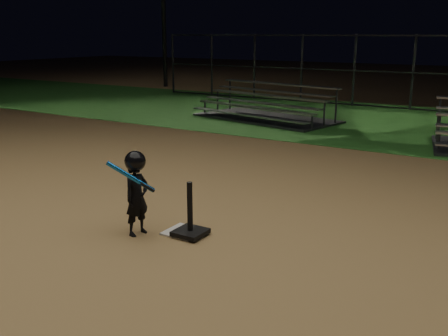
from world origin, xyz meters
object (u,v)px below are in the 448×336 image
at_px(batting_tee, 190,225).
at_px(child_batter, 136,191).
at_px(home_plate, 184,232).
at_px(bleacher_left, 265,112).

relative_size(batting_tee, child_batter, 0.63).
height_order(home_plate, bleacher_left, bleacher_left).
bearing_deg(child_batter, bleacher_left, 25.01).
bearing_deg(home_plate, child_batter, -144.31).
bearing_deg(batting_tee, home_plate, 160.15).
bearing_deg(child_batter, batting_tee, -57.01).
bearing_deg(home_plate, bleacher_left, 110.66).
distance_m(home_plate, child_batter, 0.82).
bearing_deg(bleacher_left, child_batter, -60.70).
xyz_separation_m(child_batter, bleacher_left, (-2.79, 9.00, -0.37)).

